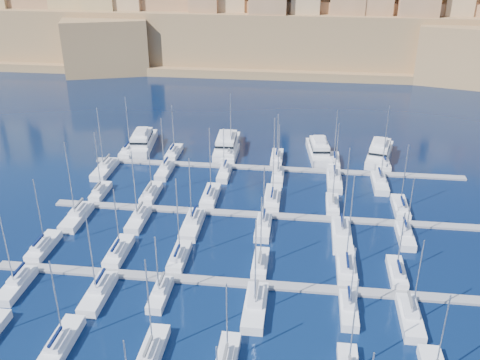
# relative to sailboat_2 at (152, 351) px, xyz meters

# --- Properties ---
(ground) EXTENTS (600.00, 600.00, 0.00)m
(ground) POSITION_rel_sailboat_2_xyz_m (11.82, 28.62, -0.75)
(ground) COLOR black
(ground) RESTS_ON ground
(pontoon_mid_near) EXTENTS (84.00, 2.00, 0.40)m
(pontoon_mid_near) POSITION_rel_sailboat_2_xyz_m (11.82, 16.62, -0.55)
(pontoon_mid_near) COLOR slate
(pontoon_mid_near) RESTS_ON ground
(pontoon_mid_far) EXTENTS (84.00, 2.00, 0.40)m
(pontoon_mid_far) POSITION_rel_sailboat_2_xyz_m (11.82, 38.62, -0.55)
(pontoon_mid_far) COLOR slate
(pontoon_mid_far) RESTS_ON ground
(pontoon_far) EXTENTS (84.00, 2.00, 0.40)m
(pontoon_far) POSITION_rel_sailboat_2_xyz_m (11.82, 60.62, -0.55)
(pontoon_far) COLOR slate
(pontoon_far) RESTS_ON ground
(sailboat_1) EXTENTS (2.82, 9.41, 13.34)m
(sailboat_1) POSITION_rel_sailboat_2_xyz_m (-12.24, 0.21, -0.01)
(sailboat_1) COLOR silver
(sailboat_1) RESTS_ON ground
(sailboat_2) EXTENTS (2.70, 8.99, 14.69)m
(sailboat_2) POSITION_rel_sailboat_2_xyz_m (0.00, 0.00, 0.00)
(sailboat_2) COLOR silver
(sailboat_2) RESTS_ON ground
(sailboat_3) EXTENTS (2.60, 8.65, 12.28)m
(sailboat_3) POSITION_rel_sailboat_2_xyz_m (9.77, -0.17, -0.02)
(sailboat_3) COLOR silver
(sailboat_3) RESTS_ON ground
(sailboat_12) EXTENTS (2.72, 9.07, 13.44)m
(sailboat_12) POSITION_rel_sailboat_2_xyz_m (-25.17, 22.04, -0.01)
(sailboat_12) COLOR silver
(sailboat_12) RESTS_ON ground
(sailboat_13) EXTENTS (2.76, 9.19, 12.40)m
(sailboat_13) POSITION_rel_sailboat_2_xyz_m (-11.85, 22.10, -0.02)
(sailboat_13) COLOR silver
(sailboat_13) RESTS_ON ground
(sailboat_14) EXTENTS (2.58, 8.61, 15.05)m
(sailboat_14) POSITION_rel_sailboat_2_xyz_m (-1.43, 21.81, 0.00)
(sailboat_14) COLOR silver
(sailboat_14) RESTS_ON ground
(sailboat_15) EXTENTS (2.41, 8.04, 12.88)m
(sailboat_15) POSITION_rel_sailboat_2_xyz_m (12.04, 21.53, -0.02)
(sailboat_15) COLOR silver
(sailboat_15) RESTS_ON ground
(sailboat_16) EXTENTS (3.04, 10.14, 16.69)m
(sailboat_16) POSITION_rel_sailboat_2_xyz_m (25.81, 22.56, 0.03)
(sailboat_16) COLOR silver
(sailboat_16) RESTS_ON ground
(sailboat_17) EXTENTS (2.48, 8.28, 11.56)m
(sailboat_17) POSITION_rel_sailboat_2_xyz_m (33.68, 21.65, -0.03)
(sailboat_17) COLOR silver
(sailboat_17) RESTS_ON ground
(sailboat_18) EXTENTS (2.67, 8.91, 13.72)m
(sailboat_18) POSITION_rel_sailboat_2_xyz_m (-24.30, 11.27, -0.01)
(sailboat_18) COLOR silver
(sailboat_18) RESTS_ON ground
(sailboat_19) EXTENTS (2.92, 9.73, 15.12)m
(sailboat_19) POSITION_rel_sailboat_2_xyz_m (-11.21, 10.87, 0.01)
(sailboat_19) COLOR silver
(sailboat_19) RESTS_ON ground
(sailboat_20) EXTENTS (2.37, 7.90, 11.23)m
(sailboat_20) POSITION_rel_sailboat_2_xyz_m (-1.98, 11.77, -0.04)
(sailboat_20) COLOR silver
(sailboat_20) RESTS_ON ground
(sailboat_21) EXTENTS (3.10, 10.34, 15.71)m
(sailboat_21) POSITION_rel_sailboat_2_xyz_m (12.31, 10.57, 0.02)
(sailboat_21) COLOR silver
(sailboat_21) RESTS_ON ground
(sailboat_22) EXTENTS (2.45, 8.17, 11.67)m
(sailboat_22) POSITION_rel_sailboat_2_xyz_m (25.59, 11.64, -0.03)
(sailboat_22) COLOR silver
(sailboat_22) RESTS_ON ground
(sailboat_23) EXTENTS (2.84, 9.46, 13.95)m
(sailboat_23) POSITION_rel_sailboat_2_xyz_m (34.03, 11.01, -0.00)
(sailboat_23) COLOR silver
(sailboat_23) RESTS_ON ground
(sailboat_24) EXTENTS (2.33, 7.77, 13.78)m
(sailboat_24) POSITION_rel_sailboat_2_xyz_m (-23.02, 43.40, -0.01)
(sailboat_24) COLOR silver
(sailboat_24) RESTS_ON ground
(sailboat_25) EXTENTS (2.70, 8.99, 14.33)m
(sailboat_25) POSITION_rel_sailboat_2_xyz_m (-12.44, 44.00, -0.00)
(sailboat_25) COLOR silver
(sailboat_25) RESTS_ON ground
(sailboat_26) EXTENTS (2.88, 9.59, 15.41)m
(sailboat_26) POSITION_rel_sailboat_2_xyz_m (-0.16, 44.30, 0.01)
(sailboat_26) COLOR silver
(sailboat_26) RESTS_ON ground
(sailboat_27) EXTENTS (3.16, 10.52, 17.77)m
(sailboat_27) POSITION_rel_sailboat_2_xyz_m (12.41, 44.75, 0.04)
(sailboat_27) COLOR silver
(sailboat_27) RESTS_ON ground
(sailboat_28) EXTENTS (2.43, 8.09, 12.90)m
(sailboat_28) POSITION_rel_sailboat_2_xyz_m (24.29, 43.56, -0.02)
(sailboat_28) COLOR silver
(sailboat_28) RESTS_ON ground
(sailboat_29) EXTENTS (2.71, 9.02, 13.92)m
(sailboat_29) POSITION_rel_sailboat_2_xyz_m (37.40, 44.02, -0.01)
(sailboat_29) COLOR silver
(sailboat_29) RESTS_ON ground
(sailboat_30) EXTENTS (3.06, 10.20, 16.33)m
(sailboat_30) POSITION_rel_sailboat_2_xyz_m (-23.61, 32.64, 0.02)
(sailboat_30) COLOR silver
(sailboat_30) RESTS_ON ground
(sailboat_31) EXTENTS (2.71, 9.03, 15.02)m
(sailboat_31) POSITION_rel_sailboat_2_xyz_m (-11.83, 33.22, 0.00)
(sailboat_31) COLOR silver
(sailboat_31) RESTS_ON ground
(sailboat_32) EXTENTS (3.12, 10.40, 14.43)m
(sailboat_32) POSITION_rel_sailboat_2_xyz_m (-1.40, 32.54, 0.01)
(sailboat_32) COLOR silver
(sailboat_32) RESTS_ON ground
(sailboat_33) EXTENTS (2.69, 8.97, 13.19)m
(sailboat_33) POSITION_rel_sailboat_2_xyz_m (11.56, 33.25, -0.01)
(sailboat_33) COLOR silver
(sailboat_33) RESTS_ON ground
(sailboat_34) EXTENTS (3.31, 11.03, 17.84)m
(sailboat_34) POSITION_rel_sailboat_2_xyz_m (25.53, 32.23, 0.04)
(sailboat_34) COLOR silver
(sailboat_34) RESTS_ON ground
(sailboat_35) EXTENTS (2.60, 8.68, 12.38)m
(sailboat_35) POSITION_rel_sailboat_2_xyz_m (36.68, 33.39, -0.02)
(sailboat_35) COLOR silver
(sailboat_35) RESTS_ON ground
(sailboat_36) EXTENTS (2.73, 9.10, 14.26)m
(sailboat_36) POSITION_rel_sailboat_2_xyz_m (-24.14, 66.05, -0.00)
(sailboat_36) COLOR silver
(sailboat_36) RESTS_ON ground
(sailboat_37) EXTENTS (2.66, 8.87, 12.76)m
(sailboat_37) POSITION_rel_sailboat_2_xyz_m (-12.97, 65.94, -0.02)
(sailboat_37) COLOR silver
(sailboat_37) RESTS_ON ground
(sailboat_38) EXTENTS (3.17, 10.58, 15.76)m
(sailboat_38) POSITION_rel_sailboat_2_xyz_m (0.78, 66.78, 0.02)
(sailboat_38) COLOR silver
(sailboat_38) RESTS_ON ground
(sailboat_39) EXTENTS (2.63, 8.76, 11.62)m
(sailboat_39) POSITION_rel_sailboat_2_xyz_m (11.99, 65.88, -0.03)
(sailboat_39) COLOR silver
(sailboat_39) RESTS_ON ground
(sailboat_40) EXTENTS (2.54, 8.46, 13.13)m
(sailboat_40) POSITION_rel_sailboat_2_xyz_m (25.31, 65.74, -0.02)
(sailboat_40) COLOR silver
(sailboat_40) RESTS_ON ground
(sailboat_41) EXTENTS (2.72, 9.06, 14.61)m
(sailboat_41) POSITION_rel_sailboat_2_xyz_m (36.56, 66.03, -0.00)
(sailboat_41) COLOR silver
(sailboat_41) RESTS_ON ground
(sailboat_42) EXTENTS (3.18, 10.61, 15.63)m
(sailboat_42) POSITION_rel_sailboat_2_xyz_m (-26.05, 54.44, 0.02)
(sailboat_42) COLOR silver
(sailboat_42) RESTS_ON ground
(sailboat_43) EXTENTS (2.62, 8.75, 13.53)m
(sailboat_43) POSITION_rel_sailboat_2_xyz_m (-12.45, 55.35, -0.01)
(sailboat_43) COLOR silver
(sailboat_43) RESTS_ON ground
(sailboat_44) EXTENTS (2.45, 8.16, 11.71)m
(sailboat_44) POSITION_rel_sailboat_2_xyz_m (1.01, 55.64, -0.03)
(sailboat_44) COLOR silver
(sailboat_44) RESTS_ON ground
(sailboat_45) EXTENTS (2.50, 8.33, 13.03)m
(sailboat_45) POSITION_rel_sailboat_2_xyz_m (12.86, 55.56, -0.02)
(sailboat_45) COLOR silver
(sailboat_45) RESTS_ON ground
(sailboat_46) EXTENTS (3.08, 10.27, 14.20)m
(sailboat_46) POSITION_rel_sailboat_2_xyz_m (25.01, 54.61, 0.01)
(sailboat_46) COLOR silver
(sailboat_46) RESTS_ON ground
(sailboat_47) EXTENTS (2.97, 9.89, 15.43)m
(sailboat_47) POSITION_rel_sailboat_2_xyz_m (34.60, 54.79, 0.01)
(sailboat_47) COLOR silver
(sailboat_47) RESTS_ON ground
(motor_yacht_a) EXTENTS (6.41, 16.40, 5.25)m
(motor_yacht_a) POSITION_rel_sailboat_2_xyz_m (-21.83, 69.80, 0.98)
(motor_yacht_a) COLOR silver
(motor_yacht_a) RESTS_ON ground
(motor_yacht_b) EXTENTS (5.73, 17.18, 5.25)m
(motor_yacht_b) POSITION_rel_sailboat_2_xyz_m (-0.65, 70.28, 0.98)
(motor_yacht_b) COLOR silver
(motor_yacht_b) RESTS_ON ground
(motor_yacht_c) EXTENTS (6.28, 15.50, 5.25)m
(motor_yacht_c) POSITION_rel_sailboat_2_xyz_m (21.80, 69.36, 0.98)
(motor_yacht_c) COLOR silver
(motor_yacht_c) RESTS_ON ground
(motor_yacht_d) EXTENTS (8.23, 16.60, 5.25)m
(motor_yacht_d) POSITION_rel_sailboat_2_xyz_m (36.11, 69.78, 0.98)
(motor_yacht_d) COLOR silver
(motor_yacht_d) RESTS_ON ground
(fortified_city) EXTENTS (460.00, 108.95, 59.52)m
(fortified_city) POSITION_rel_sailboat_2_xyz_m (11.63, 183.88, 13.99)
(fortified_city) COLOR brown
(fortified_city) RESTS_ON ground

